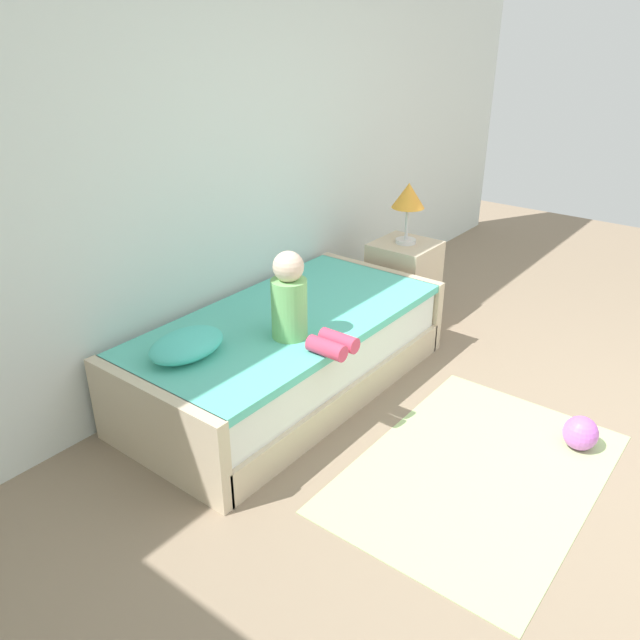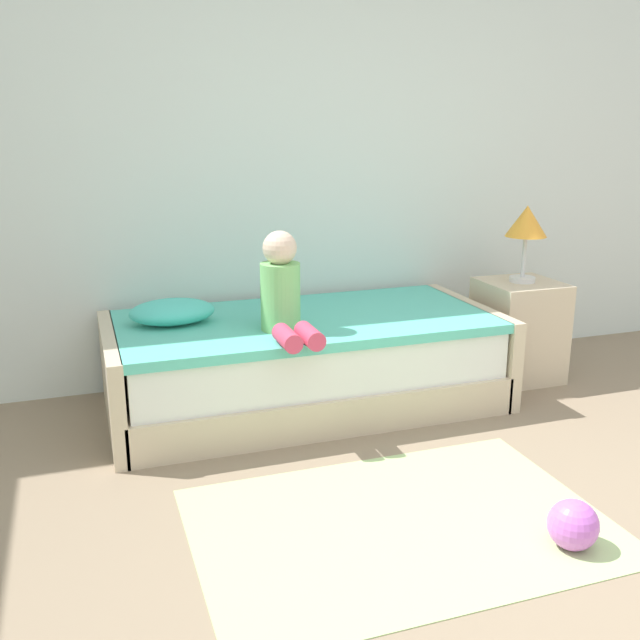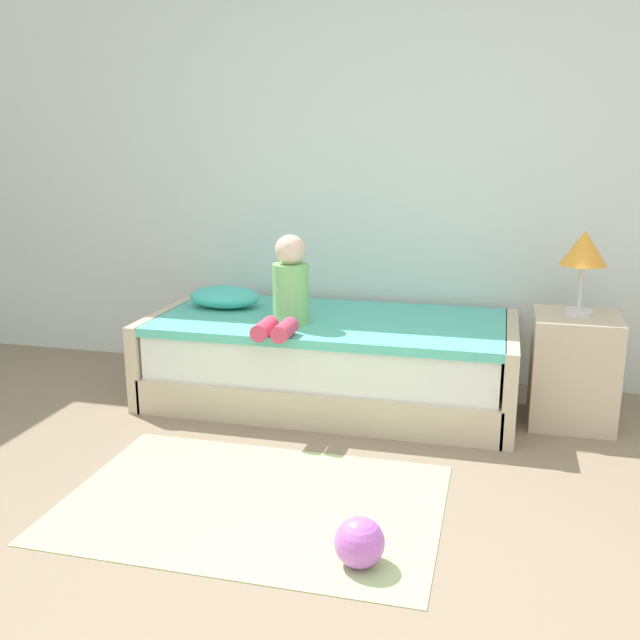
{
  "view_description": "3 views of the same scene",
  "coord_description": "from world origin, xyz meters",
  "px_view_note": "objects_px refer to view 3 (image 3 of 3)",
  "views": [
    {
      "loc": [
        -2.91,
        -0.24,
        2.12
      ],
      "look_at": [
        -0.34,
        1.75,
        0.55
      ],
      "focal_mm": 35.36,
      "sensor_mm": 36.0,
      "label": 1
    },
    {
      "loc": [
        -1.47,
        -1.53,
        1.51
      ],
      "look_at": [
        -0.34,
        1.75,
        0.55
      ],
      "focal_mm": 40.07,
      "sensor_mm": 36.0,
      "label": 2
    },
    {
      "loc": [
        0.59,
        -1.95,
        1.52
      ],
      "look_at": [
        -0.34,
        1.75,
        0.55
      ],
      "focal_mm": 40.64,
      "sensor_mm": 36.0,
      "label": 3
    }
  ],
  "objects_px": {
    "nightstand": "(573,369)",
    "toy_ball": "(359,542)",
    "bed": "(330,360)",
    "child_figure": "(288,290)",
    "table_lamp": "(584,252)",
    "pillow": "(225,297)"
  },
  "relations": [
    {
      "from": "nightstand",
      "to": "toy_ball",
      "type": "relative_size",
      "value": 3.21
    },
    {
      "from": "bed",
      "to": "toy_ball",
      "type": "xyz_separation_m",
      "value": [
        0.5,
        -1.64,
        -0.15
      ]
    },
    {
      "from": "child_figure",
      "to": "toy_ball",
      "type": "bearing_deg",
      "value": -64.13
    },
    {
      "from": "nightstand",
      "to": "child_figure",
      "type": "height_order",
      "value": "child_figure"
    },
    {
      "from": "bed",
      "to": "nightstand",
      "type": "bearing_deg",
      "value": -0.38
    },
    {
      "from": "toy_ball",
      "to": "table_lamp",
      "type": "bearing_deg",
      "value": 62.51
    },
    {
      "from": "pillow",
      "to": "toy_ball",
      "type": "relative_size",
      "value": 2.35
    },
    {
      "from": "child_figure",
      "to": "toy_ball",
      "type": "relative_size",
      "value": 2.73
    },
    {
      "from": "pillow",
      "to": "toy_ball",
      "type": "height_order",
      "value": "pillow"
    },
    {
      "from": "table_lamp",
      "to": "toy_ball",
      "type": "relative_size",
      "value": 2.41
    },
    {
      "from": "bed",
      "to": "pillow",
      "type": "bearing_deg",
      "value": 171.76
    },
    {
      "from": "pillow",
      "to": "toy_ball",
      "type": "xyz_separation_m",
      "value": [
        1.19,
        -1.74,
        -0.47
      ]
    },
    {
      "from": "table_lamp",
      "to": "child_figure",
      "type": "xyz_separation_m",
      "value": [
        -1.54,
        -0.22,
        -0.23
      ]
    },
    {
      "from": "toy_ball",
      "to": "bed",
      "type": "bearing_deg",
      "value": 106.94
    },
    {
      "from": "bed",
      "to": "table_lamp",
      "type": "height_order",
      "value": "table_lamp"
    },
    {
      "from": "bed",
      "to": "pillow",
      "type": "relative_size",
      "value": 4.8
    },
    {
      "from": "table_lamp",
      "to": "pillow",
      "type": "relative_size",
      "value": 1.02
    },
    {
      "from": "table_lamp",
      "to": "child_figure",
      "type": "bearing_deg",
      "value": -171.87
    },
    {
      "from": "nightstand",
      "to": "table_lamp",
      "type": "xyz_separation_m",
      "value": [
        0.0,
        0.0,
        0.64
      ]
    },
    {
      "from": "bed",
      "to": "table_lamp",
      "type": "xyz_separation_m",
      "value": [
        1.35,
        -0.01,
        0.69
      ]
    },
    {
      "from": "bed",
      "to": "child_figure",
      "type": "xyz_separation_m",
      "value": [
        -0.19,
        -0.23,
        0.46
      ]
    },
    {
      "from": "table_lamp",
      "to": "child_figure",
      "type": "relative_size",
      "value": 0.88
    }
  ]
}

